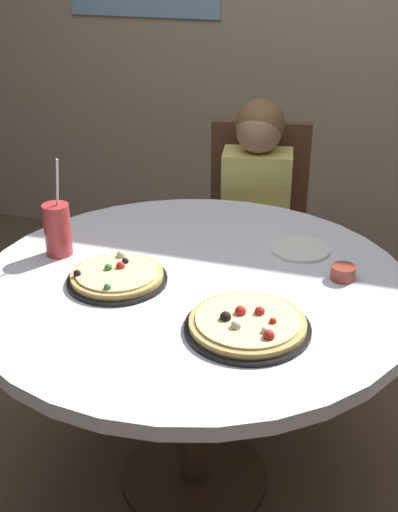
{
  "coord_description": "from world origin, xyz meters",
  "views": [
    {
      "loc": [
        0.51,
        -1.55,
        1.64
      ],
      "look_at": [
        0.0,
        0.05,
        0.8
      ],
      "focal_mm": 46.18,
      "sensor_mm": 36.0,
      "label": 1
    }
  ],
  "objects_px": {
    "pizza_cheese": "(248,324)",
    "plate_small": "(300,249)",
    "sauce_bowl": "(343,273)",
    "pizza_veggie": "(117,276)",
    "soda_cup": "(58,229)",
    "diner_child": "(253,258)",
    "dining_table": "(194,308)",
    "chair_wooden": "(257,228)"
  },
  "relations": [
    {
      "from": "pizza_cheese",
      "to": "plate_small",
      "type": "height_order",
      "value": "pizza_cheese"
    },
    {
      "from": "pizza_cheese",
      "to": "sauce_bowl",
      "type": "height_order",
      "value": "pizza_cheese"
    },
    {
      "from": "pizza_veggie",
      "to": "soda_cup",
      "type": "distance_m",
      "value": 0.27
    },
    {
      "from": "pizza_veggie",
      "to": "sauce_bowl",
      "type": "distance_m",
      "value": 0.63
    },
    {
      "from": "pizza_veggie",
      "to": "plate_small",
      "type": "distance_m",
      "value": 0.57
    },
    {
      "from": "diner_child",
      "to": "sauce_bowl",
      "type": "bearing_deg",
      "value": -56.07
    },
    {
      "from": "dining_table",
      "to": "soda_cup",
      "type": "distance_m",
      "value": 0.47
    },
    {
      "from": "chair_wooden",
      "to": "pizza_veggie",
      "type": "relative_size",
      "value": 3.38
    },
    {
      "from": "dining_table",
      "to": "pizza_cheese",
      "type": "xyz_separation_m",
      "value": [
        0.21,
        -0.21,
        0.11
      ]
    },
    {
      "from": "pizza_cheese",
      "to": "sauce_bowl",
      "type": "bearing_deg",
      "value": 60.45
    },
    {
      "from": "diner_child",
      "to": "pizza_cheese",
      "type": "distance_m",
      "value": 0.98
    },
    {
      "from": "dining_table",
      "to": "plate_small",
      "type": "relative_size",
      "value": 6.86
    },
    {
      "from": "pizza_cheese",
      "to": "sauce_bowl",
      "type": "relative_size",
      "value": 4.49
    },
    {
      "from": "diner_child",
      "to": "soda_cup",
      "type": "bearing_deg",
      "value": -123.85
    },
    {
      "from": "dining_table",
      "to": "chair_wooden",
      "type": "relative_size",
      "value": 1.3
    },
    {
      "from": "soda_cup",
      "to": "plate_small",
      "type": "xyz_separation_m",
      "value": [
        0.69,
        0.24,
        -0.08
      ]
    },
    {
      "from": "sauce_bowl",
      "to": "dining_table",
      "type": "bearing_deg",
      "value": -161.96
    },
    {
      "from": "pizza_veggie",
      "to": "plate_small",
      "type": "relative_size",
      "value": 1.56
    },
    {
      "from": "soda_cup",
      "to": "sauce_bowl",
      "type": "relative_size",
      "value": 4.38
    },
    {
      "from": "pizza_veggie",
      "to": "soda_cup",
      "type": "height_order",
      "value": "soda_cup"
    },
    {
      "from": "sauce_bowl",
      "to": "pizza_veggie",
      "type": "bearing_deg",
      "value": -160.96
    },
    {
      "from": "dining_table",
      "to": "diner_child",
      "type": "distance_m",
      "value": 0.73
    },
    {
      "from": "pizza_veggie",
      "to": "plate_small",
      "type": "bearing_deg",
      "value": 37.7
    },
    {
      "from": "pizza_veggie",
      "to": "chair_wooden",
      "type": "bearing_deg",
      "value": 79.16
    },
    {
      "from": "pizza_cheese",
      "to": "chair_wooden",
      "type": "bearing_deg",
      "value": 101.54
    },
    {
      "from": "dining_table",
      "to": "pizza_veggie",
      "type": "bearing_deg",
      "value": -158.99
    },
    {
      "from": "plate_small",
      "to": "soda_cup",
      "type": "bearing_deg",
      "value": -160.72
    },
    {
      "from": "chair_wooden",
      "to": "soda_cup",
      "type": "distance_m",
      "value": 1.0
    },
    {
      "from": "chair_wooden",
      "to": "plate_small",
      "type": "relative_size",
      "value": 5.28
    },
    {
      "from": "plate_small",
      "to": "diner_child",
      "type": "bearing_deg",
      "value": 119.29
    },
    {
      "from": "pizza_veggie",
      "to": "soda_cup",
      "type": "relative_size",
      "value": 0.92
    },
    {
      "from": "dining_table",
      "to": "pizza_cheese",
      "type": "relative_size",
      "value": 3.92
    },
    {
      "from": "pizza_veggie",
      "to": "plate_small",
      "type": "height_order",
      "value": "pizza_veggie"
    },
    {
      "from": "pizza_veggie",
      "to": "pizza_cheese",
      "type": "xyz_separation_m",
      "value": [
        0.41,
        -0.13,
        0.0
      ]
    },
    {
      "from": "diner_child",
      "to": "pizza_cheese",
      "type": "relative_size",
      "value": 3.44
    },
    {
      "from": "sauce_bowl",
      "to": "soda_cup",
      "type": "bearing_deg",
      "value": -173.33
    },
    {
      "from": "chair_wooden",
      "to": "diner_child",
      "type": "distance_m",
      "value": 0.19
    },
    {
      "from": "sauce_bowl",
      "to": "chair_wooden",
      "type": "bearing_deg",
      "value": 118.85
    },
    {
      "from": "dining_table",
      "to": "sauce_bowl",
      "type": "distance_m",
      "value": 0.44
    },
    {
      "from": "diner_child",
      "to": "pizza_veggie",
      "type": "distance_m",
      "value": 0.86
    },
    {
      "from": "chair_wooden",
      "to": "pizza_cheese",
      "type": "bearing_deg",
      "value": -78.46
    },
    {
      "from": "pizza_veggie",
      "to": "soda_cup",
      "type": "bearing_deg",
      "value": 155.38
    }
  ]
}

